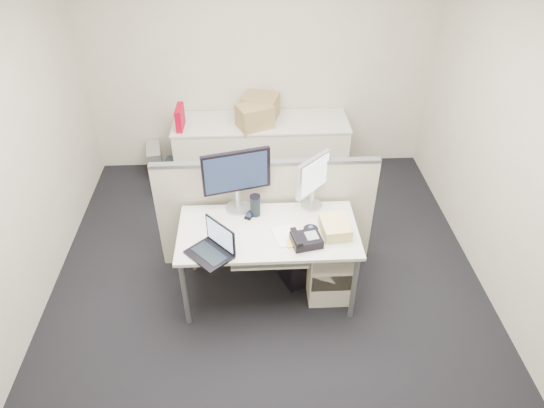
{
  "coord_description": "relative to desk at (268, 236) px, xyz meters",
  "views": [
    {
      "loc": [
        -0.12,
        -3.08,
        3.34
      ],
      "look_at": [
        0.04,
        0.15,
        0.89
      ],
      "focal_mm": 32.0,
      "sensor_mm": 36.0,
      "label": 1
    }
  ],
  "objects": [
    {
      "name": "floor",
      "position": [
        0.0,
        0.0,
        -0.67
      ],
      "size": [
        4.0,
        4.5,
        0.01
      ],
      "primitive_type": "cube",
      "color": "black",
      "rests_on": "ground"
    },
    {
      "name": "wall_back",
      "position": [
        0.0,
        2.25,
        0.69
      ],
      "size": [
        4.0,
        0.02,
        2.7
      ],
      "primitive_type": "cube",
      "color": "beige",
      "rests_on": "ground"
    },
    {
      "name": "wall_right",
      "position": [
        2.0,
        0.0,
        0.69
      ],
      "size": [
        0.02,
        4.5,
        2.7
      ],
      "primitive_type": "cube",
      "color": "beige",
      "rests_on": "ground"
    },
    {
      "name": "desk",
      "position": [
        0.0,
        0.0,
        0.0
      ],
      "size": [
        1.5,
        0.75,
        0.73
      ],
      "color": "beige",
      "rests_on": "floor"
    },
    {
      "name": "keyboard_tray",
      "position": [
        0.0,
        -0.18,
        -0.04
      ],
      "size": [
        0.62,
        0.32,
        0.02
      ],
      "primitive_type": "cube",
      "color": "beige",
      "rests_on": "desk"
    },
    {
      "name": "drawer_pedestal",
      "position": [
        0.55,
        0.05,
        -0.34
      ],
      "size": [
        0.4,
        0.55,
        0.65
      ],
      "primitive_type": "cube",
      "color": "beige",
      "rests_on": "floor"
    },
    {
      "name": "cubicle_partition",
      "position": [
        0.0,
        0.45,
        -0.11
      ],
      "size": [
        2.0,
        0.06,
        1.1
      ],
      "primitive_type": "cube",
      "color": "#A7A388",
      "rests_on": "floor"
    },
    {
      "name": "back_counter",
      "position": [
        0.0,
        1.93,
        -0.3
      ],
      "size": [
        2.0,
        0.6,
        0.72
      ],
      "primitive_type": "cube",
      "color": "beige",
      "rests_on": "floor"
    },
    {
      "name": "monitor_main",
      "position": [
        -0.25,
        0.31,
        0.36
      ],
      "size": [
        0.62,
        0.36,
        0.58
      ],
      "primitive_type": "cube",
      "rotation": [
        0.0,
        0.0,
        0.25
      ],
      "color": "black",
      "rests_on": "desk"
    },
    {
      "name": "monitor_small",
      "position": [
        0.4,
        0.32,
        0.31
      ],
      "size": [
        0.43,
        0.43,
        0.49
      ],
      "primitive_type": "cube",
      "rotation": [
        0.0,
        0.0,
        0.78
      ],
      "color": "#B7B7BC",
      "rests_on": "desk"
    },
    {
      "name": "laptop",
      "position": [
        -0.47,
        -0.28,
        0.19
      ],
      "size": [
        0.42,
        0.42,
        0.25
      ],
      "primitive_type": "cube",
      "rotation": [
        0.0,
        0.0,
        -0.83
      ],
      "color": "black",
      "rests_on": "desk"
    },
    {
      "name": "trackball",
      "position": [
        0.35,
        -0.05,
        0.09
      ],
      "size": [
        0.16,
        0.16,
        0.05
      ],
      "primitive_type": "cylinder",
      "rotation": [
        0.0,
        0.0,
        -0.43
      ],
      "color": "black",
      "rests_on": "desk"
    },
    {
      "name": "desk_phone",
      "position": [
        0.3,
        -0.18,
        0.1
      ],
      "size": [
        0.27,
        0.23,
        0.07
      ],
      "primitive_type": "cube",
      "rotation": [
        0.0,
        0.0,
        0.2
      ],
      "color": "black",
      "rests_on": "desk"
    },
    {
      "name": "paper_stack",
      "position": [
        0.15,
        -0.08,
        0.07
      ],
      "size": [
        0.26,
        0.3,
        0.01
      ],
      "primitive_type": "cube",
      "rotation": [
        0.0,
        0.0,
        0.24
      ],
      "color": "white",
      "rests_on": "desk"
    },
    {
      "name": "sticky_pad",
      "position": [
        0.18,
        -0.18,
        0.07
      ],
      "size": [
        0.11,
        0.11,
        0.01
      ],
      "primitive_type": "cube",
      "rotation": [
        0.0,
        0.0,
        0.3
      ],
      "color": "#F9C44C",
      "rests_on": "desk"
    },
    {
      "name": "travel_mug",
      "position": [
        -0.1,
        0.22,
        0.16
      ],
      "size": [
        0.12,
        0.12,
        0.19
      ],
      "primitive_type": "cylinder",
      "rotation": [
        0.0,
        0.0,
        -0.43
      ],
      "color": "black",
      "rests_on": "desk"
    },
    {
      "name": "banana",
      "position": [
        0.28,
        -0.1,
        0.09
      ],
      "size": [
        0.2,
        0.11,
        0.04
      ],
      "primitive_type": "ellipsoid",
      "rotation": [
        0.0,
        0.0,
        0.33
      ],
      "color": "#D4CE41",
      "rests_on": "desk"
    },
    {
      "name": "cellphone",
      "position": [
        -0.15,
        0.2,
        0.07
      ],
      "size": [
        0.1,
        0.13,
        0.02
      ],
      "primitive_type": "cube",
      "rotation": [
        0.0,
        0.0,
        -0.43
      ],
      "color": "black",
      "rests_on": "desk"
    },
    {
      "name": "manila_folders",
      "position": [
        0.55,
        -0.05,
        0.12
      ],
      "size": [
        0.25,
        0.3,
        0.11
      ],
      "primitive_type": "cube",
      "rotation": [
        0.0,
        0.0,
        0.11
      ],
      "color": "#EBD27C",
      "rests_on": "desk"
    },
    {
      "name": "keyboard",
      "position": [
        0.05,
        -0.14,
        -0.02
      ],
      "size": [
        0.47,
        0.17,
        0.03
      ],
      "primitive_type": "cube",
      "rotation": [
        0.0,
        0.0,
        -0.02
      ],
      "color": "black",
      "rests_on": "keyboard_tray"
    },
    {
      "name": "pc_tower_desk",
      "position": [
        0.2,
        0.2,
        -0.46
      ],
      "size": [
        0.33,
        0.48,
        0.41
      ],
      "primitive_type": "cube",
      "rotation": [
        0.0,
        0.0,
        0.39
      ],
      "color": "black",
      "rests_on": "floor"
    },
    {
      "name": "pc_tower_spare_dark",
      "position": [
        -1.05,
        1.63,
        -0.48
      ],
      "size": [
        0.21,
        0.42,
        0.38
      ],
      "primitive_type": "cube",
      "rotation": [
        0.0,
        0.0,
        -0.13
      ],
      "color": "black",
      "rests_on": "floor"
    },
    {
      "name": "pc_tower_spare_silver",
      "position": [
        -1.3,
        2.03,
        -0.48
      ],
      "size": [
        0.23,
        0.42,
        0.38
      ],
      "primitive_type": "cube",
      "rotation": [
        0.0,
        0.0,
        0.17
      ],
      "color": "#B7B7BC",
      "rests_on": "floor"
    },
    {
      "name": "cardboard_box_left",
      "position": [
        -0.07,
        1.81,
        0.19
      ],
      "size": [
        0.45,
        0.4,
        0.28
      ],
      "primitive_type": "cube",
      "rotation": [
        0.0,
        0.0,
        0.41
      ],
      "color": "#9B7D52",
      "rests_on": "back_counter"
    },
    {
      "name": "cardboard_box_right",
      "position": [
        0.0,
        2.05,
        0.2
      ],
      "size": [
        0.47,
        0.42,
        0.29
      ],
      "primitive_type": "cube",
      "rotation": [
        0.0,
        0.0,
        -0.31
      ],
      "color": "#9B7D52",
      "rests_on": "back_counter"
    },
    {
      "name": "red_binder",
      "position": [
        -0.9,
        1.83,
        0.19
      ],
      "size": [
        0.08,
        0.29,
        0.27
      ],
      "primitive_type": "cube",
      "rotation": [
        0.0,
        0.0,
        -0.03
      ],
      "color": "#A2011B",
      "rests_on": "back_counter"
    }
  ]
}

